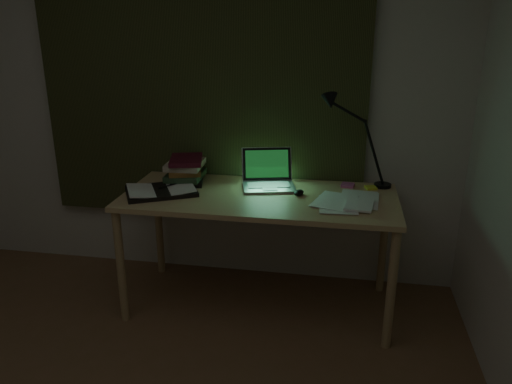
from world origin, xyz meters
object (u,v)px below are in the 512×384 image
(loose_papers, at_px, (350,203))
(desk_lamp, at_px, (386,143))
(book_stack, at_px, (186,169))
(desk, at_px, (259,251))
(laptop, at_px, (269,171))
(open_textbook, at_px, (161,190))

(loose_papers, bearing_deg, desk_lamp, 61.20)
(book_stack, distance_m, loose_papers, 1.09)
(desk, bearing_deg, laptop, 74.31)
(open_textbook, relative_size, desk_lamp, 0.72)
(desk, xyz_separation_m, open_textbook, (-0.60, -0.07, 0.40))
(desk, relative_size, book_stack, 6.25)
(open_textbook, bearing_deg, book_stack, 41.29)
(desk_lamp, bearing_deg, laptop, -158.44)
(desk, relative_size, loose_papers, 4.53)
(book_stack, distance_m, desk_lamp, 1.28)
(laptop, xyz_separation_m, open_textbook, (-0.64, -0.20, -0.10))
(loose_papers, bearing_deg, open_textbook, 179.36)
(laptop, relative_size, desk_lamp, 0.63)
(desk, xyz_separation_m, book_stack, (-0.51, 0.17, 0.47))
(laptop, relative_size, book_stack, 1.38)
(book_stack, height_order, loose_papers, book_stack)
(loose_papers, bearing_deg, desk, 171.66)
(desk, distance_m, book_stack, 0.72)
(open_textbook, distance_m, loose_papers, 1.15)
(open_textbook, xyz_separation_m, book_stack, (0.09, 0.24, 0.07))
(laptop, bearing_deg, book_stack, 162.12)
(book_stack, bearing_deg, laptop, -3.56)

